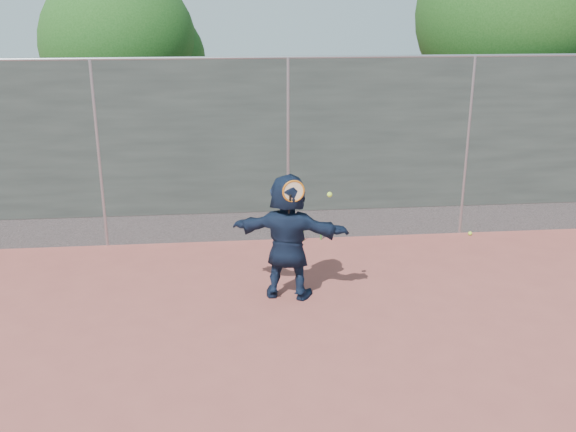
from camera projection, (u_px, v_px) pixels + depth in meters
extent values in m
plane|color=#9E4C42|center=(317.00, 342.00, 7.58)|extent=(80.00, 80.00, 0.00)
imported|color=#15223B|center=(288.00, 236.00, 8.51)|extent=(1.67, 0.94, 1.72)
sphere|color=#C4FA37|center=(470.00, 233.00, 11.02)|extent=(0.07, 0.07, 0.07)
cube|color=#38423D|center=(288.00, 137.00, 10.32)|extent=(20.00, 0.04, 2.50)
cube|color=slate|center=(288.00, 225.00, 10.80)|extent=(20.00, 0.03, 0.50)
cylinder|color=gray|center=(288.00, 57.00, 9.92)|extent=(20.00, 0.05, 0.05)
cylinder|color=gray|center=(99.00, 156.00, 10.12)|extent=(0.06, 0.06, 3.00)
cylinder|color=gray|center=(288.00, 152.00, 10.40)|extent=(0.06, 0.06, 3.00)
cylinder|color=gray|center=(467.00, 148.00, 10.69)|extent=(0.06, 0.06, 3.00)
torus|color=#C76812|center=(294.00, 191.00, 8.11)|extent=(0.29, 0.06, 0.29)
cylinder|color=beige|center=(294.00, 191.00, 8.11)|extent=(0.25, 0.04, 0.25)
cylinder|color=black|center=(289.00, 206.00, 8.19)|extent=(0.05, 0.13, 0.33)
sphere|color=#C4FA37|center=(330.00, 195.00, 8.13)|extent=(0.07, 0.07, 0.07)
cylinder|color=#382314|center=(498.00, 133.00, 12.97)|extent=(0.28, 0.28, 2.60)
sphere|color=#23561C|center=(511.00, 14.00, 12.24)|extent=(3.60, 3.60, 3.60)
sphere|color=#23561C|center=(539.00, 33.00, 12.61)|extent=(2.52, 2.52, 2.52)
cylinder|color=#382314|center=(127.00, 142.00, 13.07)|extent=(0.28, 0.28, 2.20)
sphere|color=#23561C|center=(119.00, 45.00, 12.46)|extent=(3.00, 3.00, 3.00)
sphere|color=#23561C|center=(153.00, 59.00, 12.80)|extent=(2.10, 2.10, 2.10)
cone|color=#387226|center=(303.00, 233.00, 10.75)|extent=(0.03, 0.03, 0.26)
cone|color=#387226|center=(321.00, 231.00, 10.79)|extent=(0.03, 0.03, 0.30)
cone|color=#387226|center=(283.00, 236.00, 10.70)|extent=(0.03, 0.03, 0.22)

